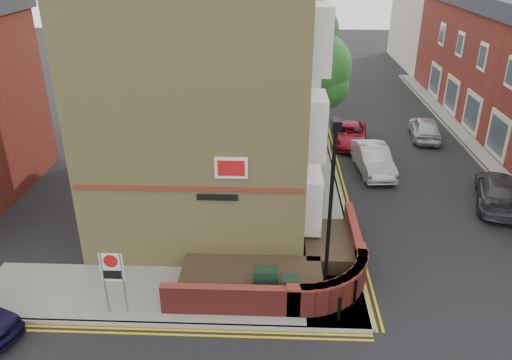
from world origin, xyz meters
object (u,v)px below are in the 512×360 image
at_px(zone_sign, 112,272).
at_px(silver_car_near, 373,159).
at_px(lamppost, 330,217).
at_px(utility_cabinet_large, 266,284).

height_order(zone_sign, silver_car_near, zone_sign).
bearing_deg(lamppost, utility_cabinet_large, 176.99).
distance_m(utility_cabinet_large, zone_sign, 4.86).
bearing_deg(utility_cabinet_large, silver_car_near, 63.69).
height_order(lamppost, silver_car_near, lamppost).
relative_size(lamppost, zone_sign, 2.86).
height_order(lamppost, zone_sign, lamppost).
bearing_deg(zone_sign, utility_cabinet_large, 9.69).
relative_size(utility_cabinet_large, silver_car_near, 0.28).
height_order(utility_cabinet_large, zone_sign, zone_sign).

